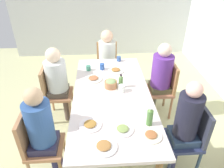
{
  "coord_description": "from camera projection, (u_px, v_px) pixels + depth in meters",
  "views": [
    {
      "loc": [
        2.21,
        -0.15,
        2.31
      ],
      "look_at": [
        0.0,
        0.0,
        0.93
      ],
      "focal_mm": 33.64,
      "sensor_mm": 36.0,
      "label": 1
    }
  ],
  "objects": [
    {
      "name": "person_4",
      "position": [
        42.0,
        128.0,
        2.23
      ],
      "size": [
        0.3,
        0.3,
        1.24
      ],
      "color": "#342A4F",
      "rests_on": "ground_plane"
    },
    {
      "name": "plate_1",
      "position": [
        104.0,
        146.0,
        1.94
      ],
      "size": [
        0.25,
        0.25,
        0.04
      ],
      "color": "silver",
      "rests_on": "dining_table"
    },
    {
      "name": "chair_0",
      "position": [
        190.0,
        136.0,
        2.44
      ],
      "size": [
        0.4,
        0.4,
        0.9
      ],
      "color": "#262E4F",
      "rests_on": "ground_plane"
    },
    {
      "name": "bottle_1",
      "position": [
        121.0,
        81.0,
        2.79
      ],
      "size": [
        0.06,
        0.06,
        0.19
      ],
      "color": "#507A3B",
      "rests_on": "dining_table"
    },
    {
      "name": "chair_4",
      "position": [
        37.0,
        143.0,
        2.34
      ],
      "size": [
        0.4,
        0.4,
        0.9
      ],
      "color": "#B0764D",
      "rests_on": "ground_plane"
    },
    {
      "name": "chair_3",
      "position": [
        53.0,
        91.0,
        3.23
      ],
      "size": [
        0.4,
        0.4,
        0.9
      ],
      "color": "#B47854",
      "rests_on": "ground_plane"
    },
    {
      "name": "plate_2",
      "position": [
        123.0,
        129.0,
        2.13
      ],
      "size": [
        0.22,
        0.22,
        0.04
      ],
      "color": "silver",
      "rests_on": "dining_table"
    },
    {
      "name": "cup_0",
      "position": [
        102.0,
        67.0,
        3.24
      ],
      "size": [
        0.11,
        0.07,
        0.1
      ],
      "color": "#2E569F",
      "rests_on": "dining_table"
    },
    {
      "name": "cup_3",
      "position": [
        122.0,
        88.0,
        2.72
      ],
      "size": [
        0.12,
        0.08,
        0.09
      ],
      "color": "white",
      "rests_on": "dining_table"
    },
    {
      "name": "person_3",
      "position": [
        57.0,
        78.0,
        3.12
      ],
      "size": [
        0.31,
        0.31,
        1.21
      ],
      "color": "brown",
      "rests_on": "ground_plane"
    },
    {
      "name": "ground_plane",
      "position": [
        112.0,
        137.0,
        3.1
      ],
      "size": [
        7.25,
        7.25,
        0.0
      ],
      "primitive_type": "plane",
      "color": "#C1C18D"
    },
    {
      "name": "plate_0",
      "position": [
        116.0,
        70.0,
        3.21
      ],
      "size": [
        0.24,
        0.24,
        0.04
      ],
      "color": "silver",
      "rests_on": "dining_table"
    },
    {
      "name": "bottle_0",
      "position": [
        150.0,
        117.0,
        2.16
      ],
      "size": [
        0.07,
        0.07,
        0.22
      ],
      "color": "#487838",
      "rests_on": "dining_table"
    },
    {
      "name": "cup_2",
      "position": [
        88.0,
        68.0,
        3.22
      ],
      "size": [
        0.11,
        0.07,
        0.07
      ],
      "color": "#418269",
      "rests_on": "dining_table"
    },
    {
      "name": "person_0",
      "position": [
        185.0,
        122.0,
        2.32
      ],
      "size": [
        0.3,
        0.3,
        1.24
      ],
      "color": "#2B2C4D",
      "rests_on": "ground_plane"
    },
    {
      "name": "cup_1",
      "position": [
        119.0,
        59.0,
        3.5
      ],
      "size": [
        0.11,
        0.07,
        0.08
      ],
      "color": "#3A5C98",
      "rests_on": "dining_table"
    },
    {
      "name": "person_1",
      "position": [
        161.0,
        74.0,
        3.2
      ],
      "size": [
        0.31,
        0.31,
        1.24
      ],
      "color": "#565344",
      "rests_on": "ground_plane"
    },
    {
      "name": "person_2",
      "position": [
        107.0,
        55.0,
        3.86
      ],
      "size": [
        0.31,
        0.31,
        1.19
      ],
      "color": "brown",
      "rests_on": "ground_plane"
    },
    {
      "name": "bowl_0",
      "position": [
        111.0,
        84.0,
        2.8
      ],
      "size": [
        0.17,
        0.17,
        0.11
      ],
      "color": "#A26C45",
      "rests_on": "dining_table"
    },
    {
      "name": "chair_2",
      "position": [
        107.0,
        63.0,
        4.05
      ],
      "size": [
        0.4,
        0.4,
        0.9
      ],
      "color": "#AD8650",
      "rests_on": "ground_plane"
    },
    {
      "name": "plate_3",
      "position": [
        90.0,
        125.0,
        2.19
      ],
      "size": [
        0.24,
        0.24,
        0.04
      ],
      "color": "silver",
      "rests_on": "dining_table"
    },
    {
      "name": "plate_5",
      "position": [
        93.0,
        79.0,
        3.0
      ],
      "size": [
        0.25,
        0.25,
        0.04
      ],
      "color": "silver",
      "rests_on": "dining_table"
    },
    {
      "name": "wall_left",
      "position": [
        104.0,
        3.0,
        5.03
      ],
      "size": [
        0.12,
        4.52,
        2.6
      ],
      "primitive_type": "cube",
      "color": "silver",
      "rests_on": "ground_plane"
    },
    {
      "name": "plate_4",
      "position": [
        151.0,
        135.0,
        2.06
      ],
      "size": [
        0.22,
        0.22,
        0.04
      ],
      "color": "#EDE8C6",
      "rests_on": "dining_table"
    },
    {
      "name": "chair_1",
      "position": [
        165.0,
        87.0,
        3.33
      ],
      "size": [
        0.4,
        0.4,
        0.9
      ],
      "color": "#B5755B",
      "rests_on": "ground_plane"
    },
    {
      "name": "dining_table",
      "position": [
        112.0,
        99.0,
        2.73
      ],
      "size": [
        2.11,
        0.98,
        0.78
      ],
      "color": "silver",
      "rests_on": "ground_plane"
    }
  ]
}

